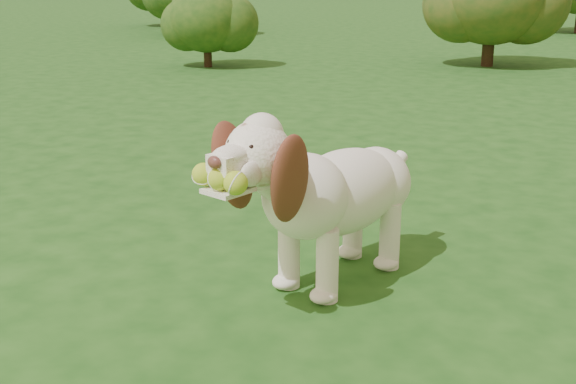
% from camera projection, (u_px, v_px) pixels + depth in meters
% --- Properties ---
extents(ground, '(80.00, 80.00, 0.00)m').
position_uv_depth(ground, '(443.00, 310.00, 2.96)').
color(ground, '#184413').
rests_on(ground, ground).
extents(dog, '(0.69, 1.25, 0.83)m').
position_uv_depth(dog, '(328.00, 189.00, 3.07)').
color(dog, white).
rests_on(dog, ground).
extents(shrub_a, '(1.09, 1.09, 1.13)m').
position_uv_depth(shrub_a, '(207.00, 19.00, 9.99)').
color(shrub_a, '#382314').
rests_on(shrub_a, ground).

